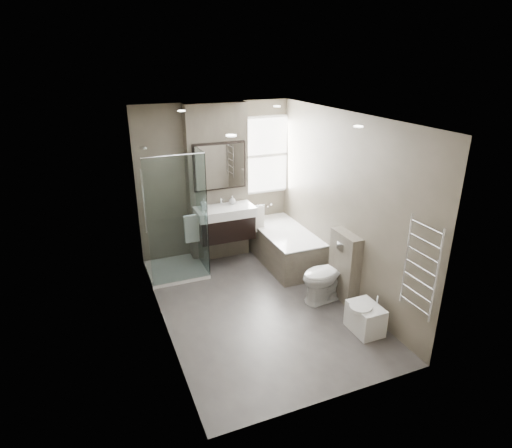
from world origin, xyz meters
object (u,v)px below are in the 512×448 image
vanity (225,222)px  bidet (365,318)px  bathtub (284,245)px  toilet (328,274)px

vanity → bidet: size_ratio=1.98×
bathtub → toilet: toilet is taller
bathtub → toilet: (0.05, -1.31, 0.08)m
vanity → bidet: vanity is taller
vanity → bathtub: bearing=-19.4°
bathtub → bidet: bearing=-87.6°
toilet → vanity: bearing=-156.7°
vanity → toilet: 1.93m
toilet → bidet: 0.87m
toilet → bathtub: bearing=174.5°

